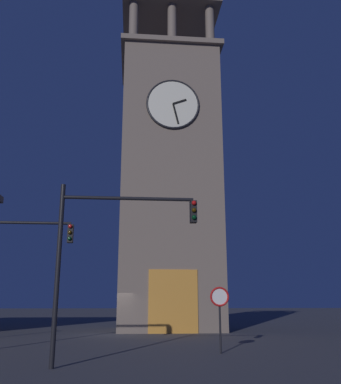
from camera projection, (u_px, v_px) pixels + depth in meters
name	position (u px, v px, depth m)	size (l,w,h in m)	color
ground_plane	(112.00, 335.00, 25.93)	(200.00, 200.00, 0.00)	#424247
clocktower	(169.00, 179.00, 32.59)	(7.80, 7.18, 27.40)	#75665B
traffic_signal_mid	(106.00, 240.00, 13.87)	(4.60, 0.41, 5.79)	black
no_horn_sign	(220.00, 301.00, 16.97)	(0.78, 0.14, 2.55)	black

